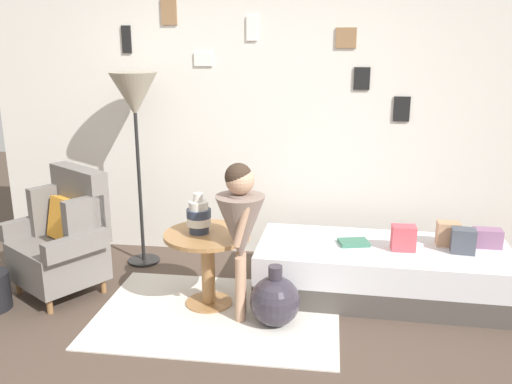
# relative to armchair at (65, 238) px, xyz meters

# --- Properties ---
(ground_plane) EXTENTS (12.00, 12.00, 0.00)m
(ground_plane) POSITION_rel_armchair_xyz_m (1.34, -0.89, -0.44)
(ground_plane) COLOR #4C3D33
(gallery_wall) EXTENTS (4.80, 0.12, 2.60)m
(gallery_wall) POSITION_rel_armchair_xyz_m (1.34, 1.06, 0.86)
(gallery_wall) COLOR silver
(gallery_wall) RESTS_ON ground
(rug) EXTENTS (1.73, 1.21, 0.01)m
(rug) POSITION_rel_armchair_xyz_m (1.25, -0.23, -0.43)
(rug) COLOR silver
(rug) RESTS_ON ground
(armchair) EXTENTS (0.90, 0.85, 0.97)m
(armchair) POSITION_rel_armchair_xyz_m (0.00, 0.00, 0.00)
(armchair) COLOR olive
(armchair) RESTS_ON ground
(daybed) EXTENTS (1.93, 0.87, 0.40)m
(daybed) POSITION_rel_armchair_xyz_m (2.44, 0.26, -0.24)
(daybed) COLOR #4C4742
(daybed) RESTS_ON ground
(pillow_head) EXTENTS (0.21, 0.13, 0.14)m
(pillow_head) POSITION_rel_armchair_xyz_m (3.21, 0.36, 0.03)
(pillow_head) COLOR gray
(pillow_head) RESTS_ON daybed
(pillow_mid) EXTENTS (0.18, 0.14, 0.18)m
(pillow_mid) POSITION_rel_armchair_xyz_m (3.00, 0.21, 0.05)
(pillow_mid) COLOR #474C56
(pillow_mid) RESTS_ON daybed
(pillow_back) EXTENTS (0.17, 0.13, 0.18)m
(pillow_back) POSITION_rel_armchair_xyz_m (2.92, 0.36, 0.05)
(pillow_back) COLOR tan
(pillow_back) RESTS_ON daybed
(pillow_extra) EXTENTS (0.18, 0.12, 0.19)m
(pillow_extra) POSITION_rel_armchair_xyz_m (2.58, 0.21, 0.06)
(pillow_extra) COLOR #D64C56
(pillow_extra) RESTS_ON daybed
(side_table) EXTENTS (0.63, 0.63, 0.57)m
(side_table) POSITION_rel_armchair_xyz_m (1.15, -0.08, -0.03)
(side_table) COLOR #9E7042
(side_table) RESTS_ON ground
(vase_striped) EXTENTS (0.18, 0.18, 0.30)m
(vase_striped) POSITION_rel_armchair_xyz_m (1.09, -0.08, 0.25)
(vase_striped) COLOR #2D384C
(vase_striped) RESTS_ON side_table
(floor_lamp) EXTENTS (0.40, 0.40, 1.66)m
(floor_lamp) POSITION_rel_armchair_xyz_m (0.39, 0.64, 0.99)
(floor_lamp) COLOR black
(floor_lamp) RESTS_ON ground
(person_child) EXTENTS (0.34, 0.34, 1.13)m
(person_child) POSITION_rel_armchair_xyz_m (1.42, -0.26, 0.29)
(person_child) COLOR tan
(person_child) RESTS_ON ground
(book_on_daybed) EXTENTS (0.25, 0.21, 0.03)m
(book_on_daybed) POSITION_rel_armchair_xyz_m (2.22, 0.27, -0.02)
(book_on_daybed) COLOR #39735B
(book_on_daybed) RESTS_ON daybed
(demijohn_near) EXTENTS (0.35, 0.35, 0.44)m
(demijohn_near) POSITION_rel_armchair_xyz_m (1.67, -0.31, -0.26)
(demijohn_near) COLOR #332D38
(demijohn_near) RESTS_ON ground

